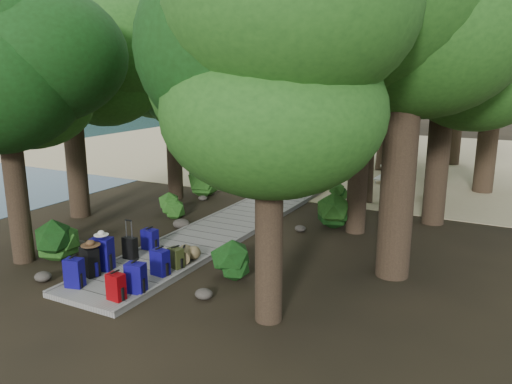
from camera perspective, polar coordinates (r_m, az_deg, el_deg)
The scene contains 50 objects.
ground at distance 14.52m, azimuth -5.17°, elevation -5.15°, with size 120.00×120.00×0.00m, color black.
sand_beach at distance 28.90m, azimuth 12.25°, elevation 4.04°, with size 40.00×22.00×0.02m, color tan.
water_bay at distance 54.00m, azimuth -19.73°, elevation 7.87°, with size 50.00×60.00×0.02m, color #264050.
distant_hill at distance 76.30m, azimuth -11.10°, elevation 9.85°, with size 32.00×16.00×12.00m, color black.
boardwalk at distance 15.30m, azimuth -3.15°, elevation -3.89°, with size 2.00×12.00×0.12m, color gray.
backpack_left_a at distance 11.54m, azimuth -20.06°, elevation -8.51°, with size 0.38×0.26×0.71m, color #0F0774, non-canonical shape.
backpack_left_b at distance 12.03m, azimuth -18.48°, elevation -7.39°, with size 0.40×0.29×0.74m, color black, non-canonical shape.
backpack_left_c at distance 12.28m, azimuth -17.15°, elevation -6.56°, with size 0.46×0.33×0.86m, color #0F0774, non-canonical shape.
backpack_left_d at distance 13.39m, azimuth -12.04°, elevation -5.17°, with size 0.38×0.28×0.59m, color #0F0774, non-canonical shape.
backpack_right_a at distance 10.68m, azimuth -15.73°, elevation -10.23°, with size 0.35×0.25×0.62m, color #800500, non-canonical shape.
backpack_right_b at distance 10.89m, azimuth -13.58°, elevation -9.35°, with size 0.40×0.28×0.71m, color #0F0774, non-canonical shape.
backpack_right_c at distance 11.68m, azimuth -10.92°, elevation -7.74°, with size 0.39×0.27×0.66m, color #0F0774, non-canonical shape.
backpack_right_d at distance 12.06m, azimuth -9.17°, elevation -7.32°, with size 0.34×0.25×0.53m, color #393E1D, non-canonical shape.
duffel_right_khaki at distance 12.39m, azimuth -8.22°, elevation -7.12°, with size 0.36×0.54×0.36m, color brown, non-canonical shape.
suitcase_on_boardwalk at distance 12.82m, azimuth -14.20°, elevation -6.23°, with size 0.36×0.20×0.55m, color black, non-canonical shape.
lone_suitcase_on_sand at distance 21.00m, azimuth 6.90°, elevation 1.73°, with size 0.44×0.25×0.70m, color black, non-canonical shape.
hat_brown at distance 11.83m, azimuth -18.40°, elevation -5.49°, with size 0.44×0.44×0.13m, color #51351E, non-canonical shape.
hat_white at distance 12.09m, azimuth -17.29°, elevation -4.46°, with size 0.34×0.34×0.11m, color silver, non-canonical shape.
kayak at distance 24.07m, azimuth 2.58°, elevation 2.89°, with size 0.73×3.34×0.33m, color red.
sun_lounger at distance 22.21m, azimuth 14.49°, elevation 1.95°, with size 0.63×1.97×0.63m, color silver, non-canonical shape.
tree_right_a at distance 8.83m, azimuth 1.57°, elevation 7.60°, with size 4.48×4.48×7.46m, color black, non-canonical shape.
tree_right_b at distance 11.43m, azimuth 17.02°, elevation 17.23°, with size 6.15×6.15×10.98m, color black, non-canonical shape.
tree_right_c at distance 14.52m, azimuth 12.01°, elevation 11.09°, with size 4.73×4.73×8.18m, color black, non-canonical shape.
tree_right_d at distance 16.08m, azimuth 20.88°, elevation 13.41°, with size 5.28×5.28×9.68m, color black, non-canonical shape.
tree_right_e at distance 19.19m, azimuth 17.64°, elevation 14.00°, with size 5.55×5.55×9.99m, color black, non-canonical shape.
tree_right_f at distance 21.26m, azimuth 25.86°, elevation 14.25°, with size 6.03×6.03×10.76m, color black, non-canonical shape.
tree_left_a at distance 13.24m, azimuth -26.53°, elevation 8.04°, with size 4.43×4.43×7.39m, color black, non-canonical shape.
tree_left_b at distance 16.93m, azimuth -20.63°, elevation 12.58°, with size 5.11×5.11×9.20m, color black, non-canonical shape.
tree_left_c at distance 18.54m, azimuth -9.60°, elevation 11.50°, with size 4.64×4.64×8.07m, color black, non-canonical shape.
tree_back_a at distance 27.93m, azimuth 9.34°, elevation 13.16°, with size 5.23×5.23×9.05m, color black, non-canonical shape.
tree_back_b at distance 27.43m, azimuth 16.08°, elevation 12.59°, with size 4.95×4.95×8.83m, color black, non-canonical shape.
tree_back_c at distance 27.28m, azimuth 22.37°, elevation 13.05°, with size 5.40×5.40×9.72m, color black, non-canonical shape.
tree_back_d at distance 29.14m, azimuth 1.89°, elevation 12.58°, with size 4.97×4.97×8.28m, color black, non-canonical shape.
palm_right_a at distance 18.30m, azimuth 13.90°, elevation 10.00°, with size 4.26×4.26×7.26m, color #153D11, non-canonical shape.
palm_right_b at distance 22.02m, azimuth 21.14°, elevation 10.68°, with size 4.01×4.01×7.75m, color #153D11, non-canonical shape.
palm_right_c at distance 24.66m, azimuth 15.13°, elevation 11.47°, with size 4.95×4.95×7.87m, color #153D11, non-canonical shape.
palm_left_a at distance 21.57m, azimuth -5.06°, elevation 11.17°, with size 4.72×4.72×7.52m, color #153D11, non-canonical shape.
rock_left_a at distance 12.49m, azimuth -23.17°, elevation -8.88°, with size 0.40×0.36×0.22m, color #4C473F, non-canonical shape.
rock_left_b at distance 14.45m, azimuth -19.46°, elevation -5.61°, with size 0.34×0.30×0.19m, color #4C473F, non-canonical shape.
rock_left_c at distance 15.37m, azimuth -8.53°, elevation -3.61°, with size 0.53×0.48×0.29m, color #4C473F, non-canonical shape.
rock_left_d at distance 18.58m, azimuth -6.10°, elevation -0.69°, with size 0.34×0.31×0.19m, color #4C473F, non-canonical shape.
rock_right_a at distance 10.75m, azimuth -6.00°, elevation -11.51°, with size 0.39×0.35×0.21m, color #4C473F, non-canonical shape.
rock_right_b at distance 12.06m, azimuth 1.22°, elevation -8.42°, with size 0.48×0.44×0.27m, color #4C473F, non-canonical shape.
rock_right_c at distance 14.98m, azimuth 5.09°, elevation -4.17°, with size 0.34×0.31×0.19m, color #4C473F, non-canonical shape.
shrub_left_a at distance 13.57m, azimuth -21.72°, elevation -5.10°, with size 1.17×1.17×1.05m, color #1F4C16, non-canonical shape.
shrub_left_b at distance 16.52m, azimuth -9.52°, elevation -1.66°, with size 0.80×0.80×0.72m, color #1F4C16, non-canonical shape.
shrub_left_c at distance 19.34m, azimuth -6.22°, elevation 1.46°, with size 1.36×1.36×1.22m, color #1F4C16, non-canonical shape.
shrub_right_a at distance 11.53m, azimuth -3.30°, elevation -7.86°, with size 0.98×0.98×0.88m, color #1F4C16, non-canonical shape.
shrub_right_b at distance 15.23m, azimuth 9.36°, elevation -2.18°, with size 1.24×1.24×1.12m, color #1F4C16, non-canonical shape.
shrub_right_c at distance 18.41m, azimuth 9.48°, elevation -0.07°, with size 0.80×0.80×0.72m, color #1F4C16, non-canonical shape.
Camera 1 is at (7.50, -11.52, 4.65)m, focal length 35.00 mm.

